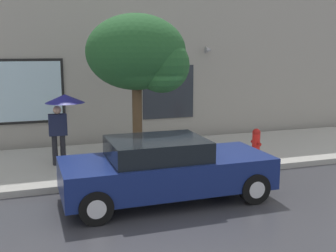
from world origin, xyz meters
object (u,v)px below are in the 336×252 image
(fire_hydrant, at_px, (256,142))
(pedestrian_with_umbrella, at_px, (63,109))
(street_tree, at_px, (142,55))
(parked_car, at_px, (165,169))

(fire_hydrant, relative_size, pedestrian_with_umbrella, 0.42)
(pedestrian_with_umbrella, relative_size, street_tree, 0.48)
(parked_car, distance_m, pedestrian_with_umbrella, 3.59)
(fire_hydrant, bearing_deg, street_tree, 179.47)
(pedestrian_with_umbrella, height_order, street_tree, street_tree)
(parked_car, relative_size, fire_hydrant, 5.57)
(parked_car, bearing_deg, pedestrian_with_umbrella, 121.01)
(pedestrian_with_umbrella, distance_m, street_tree, 2.46)
(fire_hydrant, height_order, street_tree, street_tree)
(parked_car, xyz_separation_m, fire_hydrant, (3.43, 2.14, -0.13))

